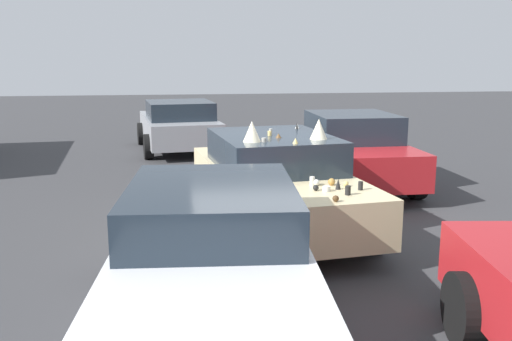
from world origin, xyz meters
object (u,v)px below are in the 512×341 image
parked_sedan_far_left (179,125)px  parked_sedan_behind_left (212,256)px  parked_sedan_row_back_far (351,150)px  art_car_decorated (275,180)px

parked_sedan_far_left → parked_sedan_behind_left: size_ratio=0.97×
parked_sedan_far_left → parked_sedan_row_back_far: parked_sedan_row_back_far is taller
art_car_decorated → parked_sedan_behind_left: size_ratio=1.06×
parked_sedan_behind_left → art_car_decorated: bearing=164.0°
art_car_decorated → parked_sedan_far_left: art_car_decorated is taller
parked_sedan_row_back_far → parked_sedan_behind_left: parked_sedan_row_back_far is taller
art_car_decorated → parked_sedan_far_left: 7.52m
art_car_decorated → parked_sedan_behind_left: (-3.10, 1.16, -0.01)m
parked_sedan_row_back_far → parked_sedan_behind_left: bearing=151.0°
parked_sedan_far_left → parked_sedan_row_back_far: size_ratio=1.02×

